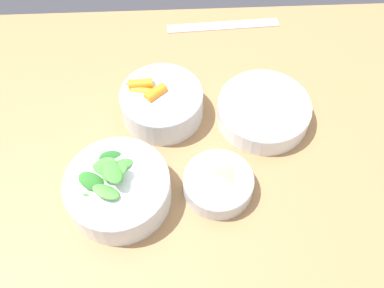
{
  "coord_description": "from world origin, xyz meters",
  "views": [
    {
      "loc": [
        -0.07,
        -0.54,
        1.48
      ],
      "look_at": [
        -0.05,
        -0.07,
        0.77
      ],
      "focal_mm": 40.0,
      "sensor_mm": 36.0,
      "label": 1
    }
  ],
  "objects_px": {
    "ruler": "(223,26)",
    "bowl_carrots": "(162,102)",
    "bowl_greens": "(118,188)",
    "bowl_cookies": "(217,183)",
    "bowl_beans_hotdog": "(263,111)"
  },
  "relations": [
    {
      "from": "ruler",
      "to": "bowl_carrots",
      "type": "bearing_deg",
      "value": -119.75
    },
    {
      "from": "ruler",
      "to": "bowl_greens",
      "type": "bearing_deg",
      "value": -116.64
    },
    {
      "from": "bowl_cookies",
      "to": "bowl_greens",
      "type": "bearing_deg",
      "value": -177.26
    },
    {
      "from": "bowl_carrots",
      "to": "ruler",
      "type": "bearing_deg",
      "value": 60.25
    },
    {
      "from": "bowl_cookies",
      "to": "ruler",
      "type": "bearing_deg",
      "value": 83.43
    },
    {
      "from": "bowl_greens",
      "to": "bowl_beans_hotdog",
      "type": "distance_m",
      "value": 0.35
    },
    {
      "from": "bowl_greens",
      "to": "bowl_beans_hotdog",
      "type": "bearing_deg",
      "value": 30.85
    },
    {
      "from": "bowl_greens",
      "to": "ruler",
      "type": "relative_size",
      "value": 0.68
    },
    {
      "from": "bowl_carrots",
      "to": "ruler",
      "type": "relative_size",
      "value": 0.61
    },
    {
      "from": "bowl_greens",
      "to": "bowl_cookies",
      "type": "relative_size",
      "value": 1.45
    },
    {
      "from": "bowl_carrots",
      "to": "bowl_cookies",
      "type": "height_order",
      "value": "bowl_carrots"
    },
    {
      "from": "bowl_carrots",
      "to": "bowl_cookies",
      "type": "xyz_separation_m",
      "value": [
        0.1,
        -0.19,
        -0.01
      ]
    },
    {
      "from": "bowl_beans_hotdog",
      "to": "bowl_cookies",
      "type": "relative_size",
      "value": 1.46
    },
    {
      "from": "bowl_greens",
      "to": "bowl_cookies",
      "type": "distance_m",
      "value": 0.19
    },
    {
      "from": "bowl_greens",
      "to": "bowl_carrots",
      "type": "bearing_deg",
      "value": 67.87
    }
  ]
}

